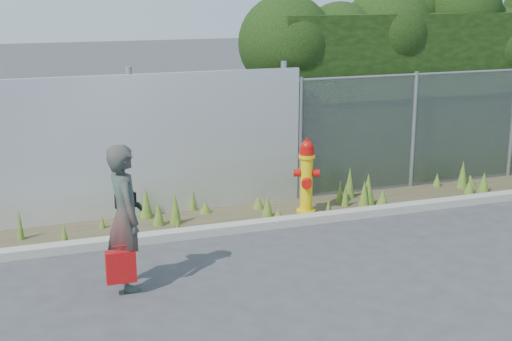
% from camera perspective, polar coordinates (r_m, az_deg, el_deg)
% --- Properties ---
extents(ground, '(80.00, 80.00, 0.00)m').
position_cam_1_polar(ground, '(9.00, 4.89, -8.13)').
color(ground, '#3A3A3C').
rests_on(ground, ground).
extents(curb, '(16.00, 0.22, 0.12)m').
position_cam_1_polar(curb, '(10.53, 0.80, -4.30)').
color(curb, '#9C998D').
rests_on(curb, ground).
extents(weed_strip, '(16.00, 1.26, 0.54)m').
position_cam_1_polar(weed_strip, '(11.39, 3.79, -2.47)').
color(weed_strip, '#443B27').
rests_on(weed_strip, ground).
extents(corrugated_fence, '(8.50, 0.21, 2.30)m').
position_cam_1_polar(corrugated_fence, '(10.79, -17.91, 1.20)').
color(corrugated_fence, silver).
rests_on(corrugated_fence, ground).
extents(chainlink_fence, '(6.50, 0.07, 2.05)m').
position_cam_1_polar(chainlink_fence, '(13.31, 16.31, 3.42)').
color(chainlink_fence, gray).
rests_on(chainlink_fence, ground).
extents(hedge, '(7.86, 1.94, 3.81)m').
position_cam_1_polar(hedge, '(14.04, 14.49, 8.17)').
color(hedge, black).
rests_on(hedge, ground).
extents(fire_hydrant, '(0.40, 0.36, 1.21)m').
position_cam_1_polar(fire_hydrant, '(11.06, 4.08, -0.58)').
color(fire_hydrant, yellow).
rests_on(fire_hydrant, ground).
extents(woman, '(0.45, 0.65, 1.73)m').
position_cam_1_polar(woman, '(8.41, -10.41, -3.69)').
color(woman, '#0F5F50').
rests_on(woman, ground).
extents(red_tote_bag, '(0.34, 0.13, 0.45)m').
position_cam_1_polar(red_tote_bag, '(8.34, -10.76, -7.56)').
color(red_tote_bag, '#9F1009').
extents(black_shoulder_bag, '(0.23, 0.10, 0.18)m').
position_cam_1_polar(black_shoulder_bag, '(8.47, -10.40, -2.38)').
color(black_shoulder_bag, black).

